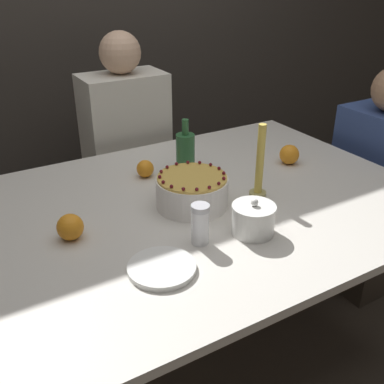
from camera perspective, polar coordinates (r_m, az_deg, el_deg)
The scene contains 14 objects.
ground_plane at distance 2.08m, azimuth 1.19°, elevation -19.97°, with size 12.00×12.00×0.00m, color #4C4238.
wall_behind at distance 2.72m, azimuth -15.31°, elevation 21.47°, with size 8.00×0.05×2.60m.
dining_table at distance 1.65m, azimuth 1.42°, elevation -3.82°, with size 1.60×1.18×0.77m.
cake at distance 1.55m, azimuth 0.00°, elevation 0.13°, with size 0.25×0.25×0.12m.
sugar_bowl at distance 1.40m, azimuth 7.78°, elevation -3.43°, with size 0.14×0.14×0.12m.
sugar_shaker at distance 1.33m, azimuth 1.04°, elevation -4.08°, with size 0.06×0.06×0.13m.
plate_stack at distance 1.25m, azimuth -3.86°, elevation -9.58°, with size 0.19×0.19×0.02m.
candle at distance 1.60m, azimuth 8.57°, elevation 2.99°, with size 0.06×0.06×0.27m.
bottle at distance 1.79m, azimuth -0.84°, elevation 5.04°, with size 0.07×0.07×0.22m.
orange_fruit_0 at distance 1.42m, azimuth -15.21°, elevation -4.31°, with size 0.08×0.08×0.08m.
orange_fruit_1 at distance 1.93m, azimuth 12.25°, elevation 4.68°, with size 0.08×0.08×0.08m.
orange_fruit_2 at distance 1.78m, azimuth -5.97°, elevation 2.97°, with size 0.07×0.07×0.07m.
person_man_blue_shirt at distance 2.35m, azimuth -8.05°, elevation 2.27°, with size 0.40×0.34×1.26m.
person_woman_floral at distance 2.38m, azimuth 21.94°, elevation -0.84°, with size 0.34×0.40×1.13m.
Camera 1 is at (-0.75, -1.20, 1.53)m, focal length 42.00 mm.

